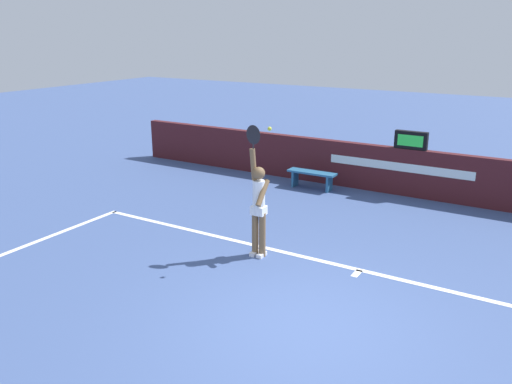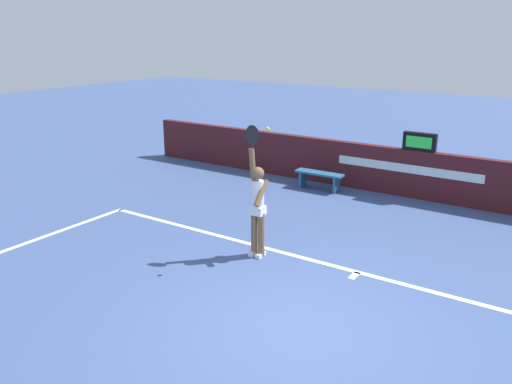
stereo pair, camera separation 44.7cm
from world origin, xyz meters
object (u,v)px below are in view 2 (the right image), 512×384
object	(u,v)px
tennis_ball	(268,129)
courtside_bench_near	(319,177)
speed_display	(420,142)
tennis_player	(257,204)

from	to	relation	value
tennis_ball	courtside_bench_near	size ratio (longest dim) A/B	0.05
speed_display	tennis_player	distance (m)	5.28
speed_display	tennis_ball	world-z (taller)	tennis_ball
speed_display	courtside_bench_near	distance (m)	2.63
tennis_player	courtside_bench_near	world-z (taller)	tennis_player
speed_display	tennis_player	xyz separation A→B (m)	(-1.31, -5.09, -0.41)
tennis_ball	courtside_bench_near	world-z (taller)	tennis_ball
tennis_player	courtside_bench_near	distance (m)	4.55
tennis_player	courtside_bench_near	size ratio (longest dim) A/B	1.88
tennis_ball	tennis_player	bearing A→B (deg)	150.82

